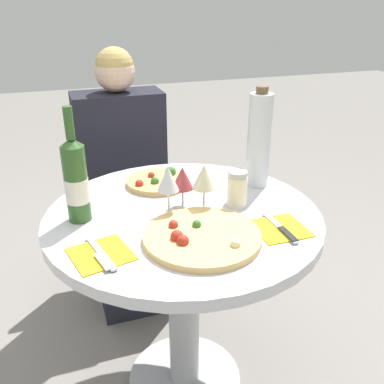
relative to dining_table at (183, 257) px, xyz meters
name	(u,v)px	position (x,y,z in m)	size (l,w,h in m)	color
ground_plane	(185,380)	(0.00, 0.00, -0.57)	(12.00, 12.00, 0.00)	gray
dining_table	(183,257)	(0.00, 0.00, 0.00)	(0.88, 0.88, 0.74)	#B2B2B7
chair_behind_diner	(122,199)	(-0.07, 0.77, -0.13)	(0.38, 0.38, 0.89)	silver
seated_diner	(127,198)	(-0.07, 0.63, -0.06)	(0.39, 0.41, 1.17)	black
pizza_large	(201,237)	(0.00, -0.18, 0.18)	(0.33, 0.33, 0.05)	#DBB26B
pizza_small_far	(158,181)	(-0.02, 0.24, 0.18)	(0.23, 0.23, 0.05)	tan
wine_bottle	(76,180)	(-0.31, 0.06, 0.30)	(0.07, 0.07, 0.35)	#2D5623
tall_carafe	(259,140)	(0.32, 0.12, 0.34)	(0.08, 0.08, 0.35)	silver
sugar_shaker	(237,189)	(0.18, -0.01, 0.23)	(0.06, 0.06, 0.12)	silver
wine_glass_center	(182,179)	(0.01, 0.04, 0.26)	(0.07, 0.07, 0.14)	silver
wine_glass_front_left	(168,180)	(-0.05, 0.00, 0.29)	(0.07, 0.07, 0.16)	silver
wine_glass_front_right	(204,178)	(0.07, 0.00, 0.28)	(0.07, 0.07, 0.15)	silver
place_setting_left	(101,254)	(-0.28, -0.17, 0.17)	(0.18, 0.19, 0.01)	yellow
place_setting_right	(280,229)	(0.24, -0.20, 0.17)	(0.15, 0.19, 0.01)	yellow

